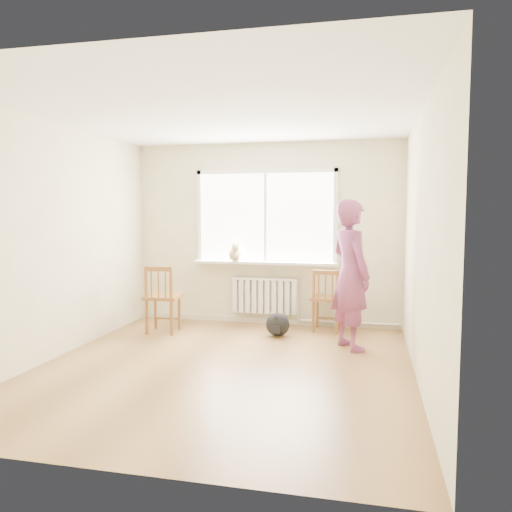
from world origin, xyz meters
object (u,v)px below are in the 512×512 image
Objects in this scene: backpack at (278,325)px; chair_right at (327,300)px; chair_left at (162,299)px; person at (351,275)px; cat at (235,253)px.

chair_right is at bearing 34.01° from backpack.
chair_left is 2.63m from person.
person is at bearing 170.37° from chair_left.
backpack is at bearing -54.61° from cat.
chair_right reaches higher than backpack.
cat reaches higher than chair_left.
backpack is at bearing 34.86° from person.
chair_right is at bearing -169.88° from chair_left.
person reaches higher than chair_right.
cat is 1.31m from backpack.
cat is (0.86, 0.74, 0.59)m from chair_left.
person is at bearing -21.94° from backpack.
person is 5.71× the size of backpack.
cat is (-1.72, 0.96, 0.15)m from person.
chair_left is 2.23× the size of cat.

